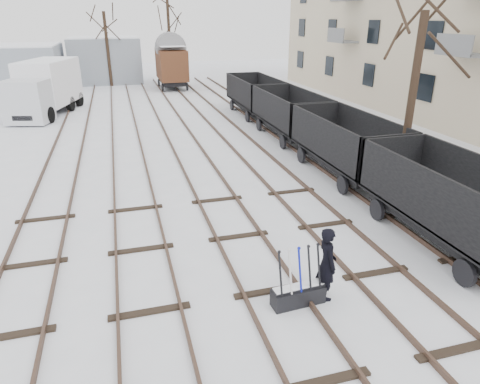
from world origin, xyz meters
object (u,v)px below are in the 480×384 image
at_px(worker, 327,263).
at_px(panel_van, 50,87).
at_px(ground_frame, 298,294).
at_px(freight_wagon_a, 451,214).
at_px(lorry, 45,87).
at_px(box_van_wagon, 171,63).

distance_m(worker, panel_van, 32.95).
distance_m(ground_frame, freight_wagon_a, 5.79).
distance_m(worker, lorry, 26.40).
distance_m(worker, freight_wagon_a, 5.00).
relative_size(ground_frame, worker, 0.79).
bearing_deg(worker, panel_van, 20.20).
height_order(worker, panel_van, worker).
height_order(worker, freight_wagon_a, freight_wagon_a).
distance_m(ground_frame, panel_van, 32.84).
distance_m(lorry, panel_van, 6.81).
relative_size(worker, panel_van, 0.41).
xyz_separation_m(freight_wagon_a, lorry, (-13.97, 23.28, 0.89)).
height_order(box_van_wagon, panel_van, box_van_wagon).
relative_size(worker, box_van_wagon, 0.36).
bearing_deg(freight_wagon_a, box_van_wagon, 96.96).
xyz_separation_m(box_van_wagon, lorry, (-9.97, -9.44, -0.44)).
bearing_deg(lorry, worker, -54.29).
height_order(ground_frame, panel_van, panel_van).
bearing_deg(ground_frame, lorry, 104.64).
xyz_separation_m(freight_wagon_a, box_van_wagon, (-3.99, 32.72, 1.33)).
height_order(ground_frame, box_van_wagon, box_van_wagon).
bearing_deg(worker, box_van_wagon, 1.59).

